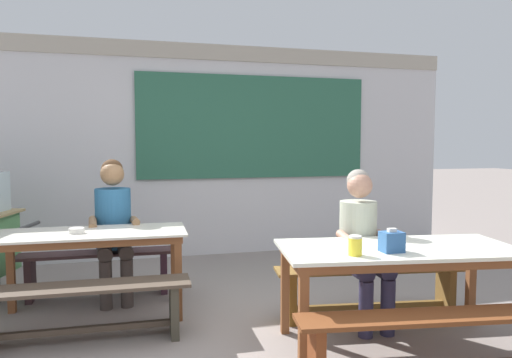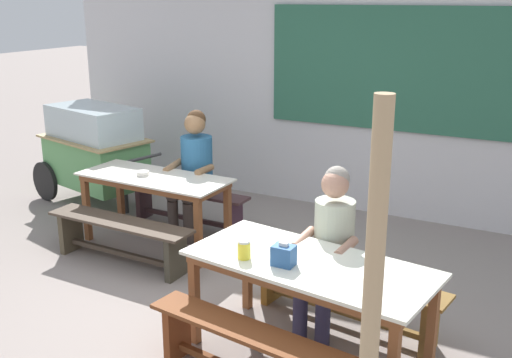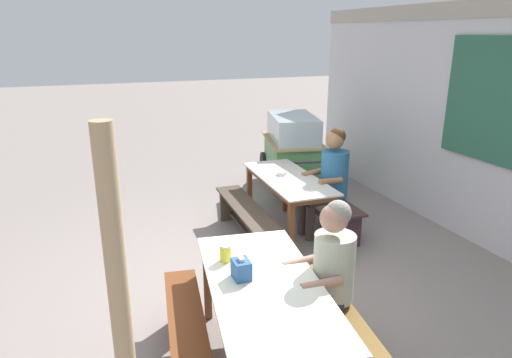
% 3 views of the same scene
% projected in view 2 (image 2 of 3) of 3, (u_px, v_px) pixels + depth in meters
% --- Properties ---
extents(ground_plane, '(40.00, 40.00, 0.00)m').
position_uv_depth(ground_plane, '(190.00, 308.00, 4.97)').
color(ground_plane, gray).
extents(backdrop_wall, '(7.20, 0.23, 2.72)m').
position_uv_depth(backdrop_wall, '(332.00, 86.00, 7.05)').
color(backdrop_wall, silver).
rests_on(backdrop_wall, ground_plane).
extents(dining_table_far, '(1.56, 0.67, 0.72)m').
position_uv_depth(dining_table_far, '(154.00, 184.00, 6.07)').
color(dining_table_far, beige).
rests_on(dining_table_far, ground_plane).
extents(dining_table_near, '(1.77, 0.98, 0.72)m').
position_uv_depth(dining_table_near, '(310.00, 272.00, 4.12)').
color(dining_table_near, silver).
rests_on(dining_table_near, ground_plane).
extents(bench_far_back, '(1.46, 0.29, 0.43)m').
position_uv_depth(bench_far_back, '(187.00, 202.00, 6.63)').
color(bench_far_back, '#442C2E').
rests_on(bench_far_back, ground_plane).
extents(bench_far_front, '(1.53, 0.35, 0.43)m').
position_uv_depth(bench_far_front, '(120.00, 235.00, 5.72)').
color(bench_far_front, '#44372C').
rests_on(bench_far_front, ground_plane).
extents(bench_near_back, '(1.61, 0.49, 0.43)m').
position_uv_depth(bench_near_back, '(345.00, 290.00, 4.65)').
color(bench_near_back, brown).
rests_on(bench_near_back, ground_plane).
extents(bench_near_front, '(1.72, 0.49, 0.43)m').
position_uv_depth(bench_near_front, '(263.00, 355.00, 3.80)').
color(bench_near_front, brown).
rests_on(bench_near_front, ground_plane).
extents(food_cart, '(1.76, 1.11, 1.19)m').
position_uv_depth(food_cart, '(94.00, 148.00, 7.32)').
color(food_cart, '#5DA15D').
rests_on(food_cart, ground_plane).
extents(person_center_facing, '(0.46, 0.60, 1.31)m').
position_uv_depth(person_center_facing, '(194.00, 165.00, 6.37)').
color(person_center_facing, '#433935').
rests_on(person_center_facing, ground_plane).
extents(person_right_near_table, '(0.43, 0.58, 1.25)m').
position_uv_depth(person_right_near_table, '(330.00, 240.00, 4.53)').
color(person_right_near_table, '#2F2C49').
rests_on(person_right_near_table, ground_plane).
extents(tissue_box, '(0.14, 0.11, 0.16)m').
position_uv_depth(tissue_box, '(284.00, 255.00, 4.03)').
color(tissue_box, '#2D5994').
rests_on(tissue_box, dining_table_near).
extents(condiment_jar, '(0.09, 0.09, 0.13)m').
position_uv_depth(condiment_jar, '(244.00, 250.00, 4.14)').
color(condiment_jar, yellow).
rests_on(condiment_jar, dining_table_near).
extents(soup_bowl, '(0.12, 0.12, 0.04)m').
position_uv_depth(soup_bowl, '(143.00, 173.00, 6.06)').
color(soup_bowl, silver).
rests_on(soup_bowl, dining_table_far).
extents(wooden_support_post, '(0.09, 0.09, 2.04)m').
position_uv_depth(wooden_support_post, '(372.00, 311.00, 2.86)').
color(wooden_support_post, tan).
rests_on(wooden_support_post, ground_plane).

